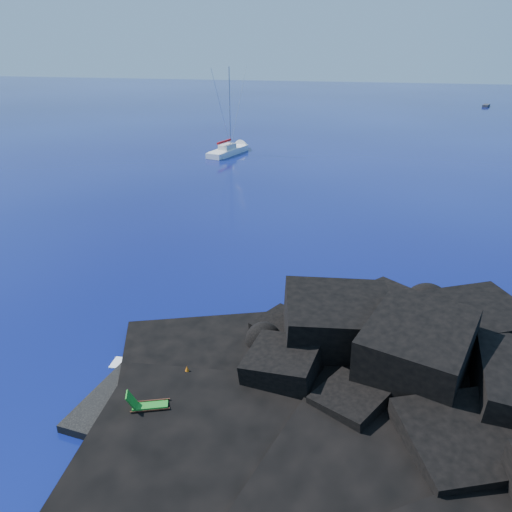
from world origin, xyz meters
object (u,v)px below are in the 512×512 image
at_px(sailboat, 229,154).
at_px(deck_chair, 150,401).
at_px(sunbather, 168,382).
at_px(distant_boat_a, 486,107).
at_px(marker_cone, 187,371).

xyz_separation_m(sailboat, deck_chair, (12.00, -51.55, 0.90)).
bearing_deg(deck_chair, sailboat, 81.19).
height_order(sunbather, distant_boat_a, sunbather).
height_order(sunbather, marker_cone, marker_cone).
bearing_deg(deck_chair, sunbather, 68.70).
height_order(marker_cone, distant_boat_a, marker_cone).
bearing_deg(marker_cone, distant_boat_a, 74.83).
relative_size(sailboat, distant_boat_a, 2.84).
xyz_separation_m(sailboat, sunbather, (11.98, -49.74, 0.51)).
bearing_deg(sailboat, deck_chair, -62.96).
relative_size(deck_chair, distant_boat_a, 0.40).
bearing_deg(deck_chair, marker_cone, 55.42).
relative_size(marker_cone, distant_boat_a, 0.14).
relative_size(sunbather, distant_boat_a, 0.39).
bearing_deg(marker_cone, deck_chair, -102.67).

